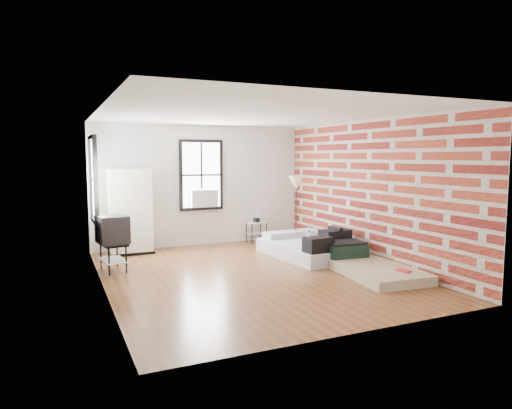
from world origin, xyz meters
name	(u,v)px	position (x,y,z in m)	size (l,w,h in m)	color
ground	(252,274)	(0.00, 0.00, 0.00)	(6.00, 6.00, 0.00)	#5A3617
room_shell	(256,175)	(0.23, 0.36, 1.74)	(5.02, 6.02, 2.80)	silver
mattress_main	(312,247)	(1.75, 0.85, 0.18)	(1.70, 2.20, 0.67)	white
mattress_bare	(365,264)	(1.94, -0.66, 0.14)	(1.28, 2.19, 0.45)	#BFB28A
wardrobe	(130,212)	(-1.69, 2.65, 0.91)	(0.92, 0.53, 1.82)	black
side_table	(256,226)	(1.30, 2.72, 0.39)	(0.47, 0.38, 0.59)	black
floor_lamp	(296,186)	(1.83, 1.72, 1.41)	(0.35, 0.35, 1.65)	black
tv_stand	(113,231)	(-2.21, 1.26, 0.73)	(0.58, 0.77, 1.02)	black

